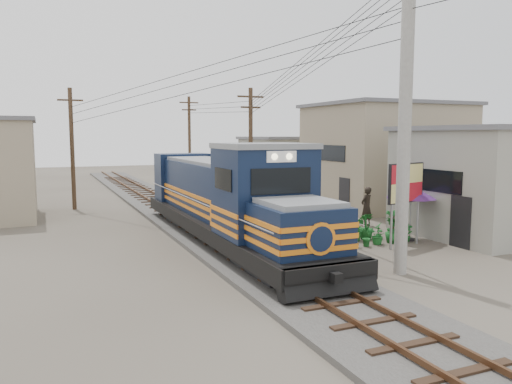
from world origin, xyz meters
name	(u,v)px	position (x,y,z in m)	size (l,w,h in m)	color
ground	(293,282)	(0.00, 0.00, 0.00)	(120.00, 120.00, 0.00)	#473F35
ballast	(196,224)	(0.00, 10.00, 0.08)	(3.60, 70.00, 0.16)	#595651
track	(196,221)	(0.00, 10.00, 0.26)	(1.15, 70.00, 0.12)	#51331E
locomotive	(227,201)	(0.00, 5.71, 1.71)	(2.90, 15.76, 3.91)	black
utility_pole_main	(405,112)	(3.50, -0.50, 5.00)	(0.40, 0.40, 10.00)	#9E9B93
wooden_pole_mid	(251,146)	(4.50, 14.00, 3.68)	(1.60, 0.24, 7.00)	#4C3826
wooden_pole_far	(189,140)	(4.80, 28.00, 3.93)	(1.60, 0.24, 7.50)	#4C3826
wooden_pole_left	(72,146)	(-5.00, 18.00, 3.68)	(1.60, 0.24, 7.00)	#4C3826
power_lines	(201,59)	(-0.14, 8.49, 7.56)	(9.65, 19.00, 3.30)	black
shophouse_front	(496,180)	(11.50, 3.00, 2.36)	(7.35, 6.30, 4.70)	gray
shophouse_mid	(385,155)	(12.50, 12.00, 3.11)	(8.40, 7.35, 6.20)	gray
shophouse_back	(288,164)	(11.00, 22.00, 2.11)	(6.30, 6.30, 4.20)	gray
billboard	(406,185)	(6.17, 2.51, 2.39)	(2.06, 0.69, 3.25)	#99999E
market_umbrella	(411,193)	(7.10, 3.29, 1.99)	(2.43, 2.43, 2.27)	black
vendor	(366,207)	(7.42, 6.73, 0.94)	(0.69, 0.45, 1.88)	black
plant_nursery	(360,229)	(5.29, 4.21, 0.46)	(3.17, 2.95, 1.10)	#1B5F24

